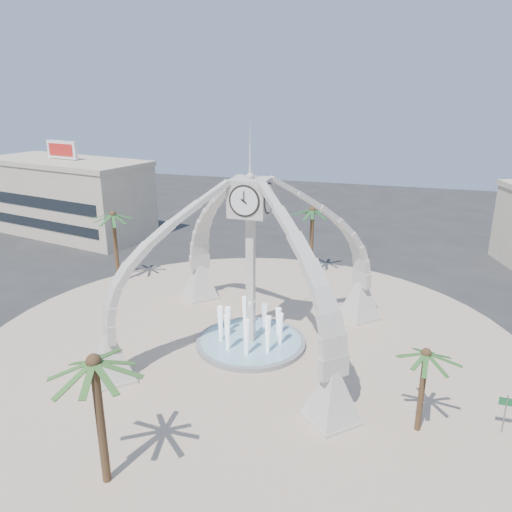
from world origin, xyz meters
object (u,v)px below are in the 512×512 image
(palm_south, at_px, (94,363))
(street_sign, at_px, (506,406))
(palm_east, at_px, (426,354))
(palm_north, at_px, (313,211))
(palm_west, at_px, (113,215))
(clock_tower, at_px, (251,262))
(fountain, at_px, (251,342))

(palm_south, relative_size, street_sign, 3.07)
(palm_east, distance_m, palm_north, 24.48)
(palm_north, bearing_deg, palm_south, -96.83)
(palm_west, bearing_deg, street_sign, -22.47)
(palm_north, bearing_deg, palm_east, -64.51)
(palm_east, xyz_separation_m, street_sign, (4.40, 1.13, -3.01))
(palm_south, bearing_deg, clock_tower, 80.84)
(fountain, xyz_separation_m, palm_south, (-2.40, -14.87, 6.12))
(palm_west, xyz_separation_m, palm_north, (17.37, 7.55, -0.00))
(fountain, xyz_separation_m, palm_west, (-16.12, 8.01, 6.47))
(palm_west, height_order, palm_south, palm_west)
(palm_west, bearing_deg, palm_south, -59.05)
(clock_tower, bearing_deg, fountain, 90.00)
(clock_tower, bearing_deg, street_sign, -18.29)
(palm_west, height_order, palm_north, palm_north)
(clock_tower, height_order, palm_west, clock_tower)
(clock_tower, relative_size, street_sign, 7.51)
(fountain, height_order, palm_east, palm_east)
(fountain, bearing_deg, clock_tower, -90.00)
(palm_south, bearing_deg, palm_west, 120.95)
(street_sign, bearing_deg, clock_tower, 161.65)
(palm_west, relative_size, palm_south, 1.04)
(clock_tower, xyz_separation_m, fountain, (0.00, 0.00, -6.20))
(street_sign, bearing_deg, palm_east, -165.71)
(palm_east, bearing_deg, palm_west, 152.55)
(clock_tower, height_order, palm_north, clock_tower)
(clock_tower, relative_size, palm_east, 3.31)
(palm_east, distance_m, palm_south, 16.54)
(fountain, bearing_deg, palm_north, 85.41)
(palm_north, bearing_deg, clock_tower, -94.59)
(palm_south, bearing_deg, palm_north, 83.17)
(palm_east, height_order, street_sign, palm_east)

